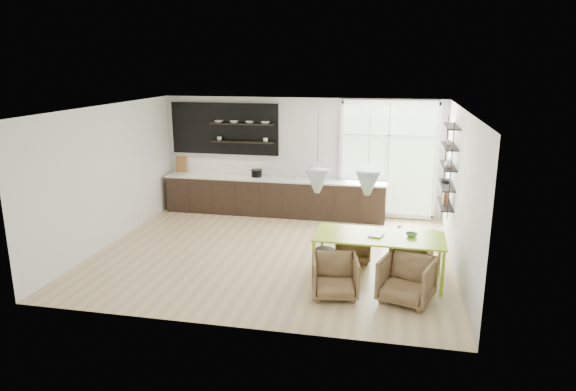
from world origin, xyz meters
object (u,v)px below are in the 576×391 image
object	(u,v)px
armchair_back_right	(412,248)
armchair_front_right	(407,280)
armchair_front_left	(335,276)
dining_table	(379,239)
wire_stool	(325,258)
armchair_back_left	(353,244)

from	to	relation	value
armchair_back_right	armchair_front_right	size ratio (longest dim) A/B	0.90
armchair_front_left	armchair_front_right	world-z (taller)	armchair_front_right
dining_table	armchair_front_left	bearing A→B (deg)	-127.67
armchair_back_right	armchair_front_left	world-z (taller)	armchair_front_left
armchair_front_right	wire_stool	world-z (taller)	armchair_front_right
armchair_front_left	wire_stool	distance (m)	0.91
armchair_front_right	armchair_back_left	bearing A→B (deg)	139.16
armchair_front_left	armchair_front_right	distance (m)	1.15
armchair_front_left	wire_stool	xyz separation A→B (m)	(-0.28, 0.87, -0.04)
armchair_back_right	wire_stool	distance (m)	1.75
armchair_back_right	armchair_front_left	size ratio (longest dim) A/B	0.96
armchair_back_left	wire_stool	bearing A→B (deg)	57.91
armchair_front_left	wire_stool	bearing A→B (deg)	97.62
dining_table	wire_stool	bearing A→B (deg)	178.59
armchair_back_left	armchair_front_right	size ratio (longest dim) A/B	0.85
armchair_back_left	armchair_front_left	xyz separation A→B (m)	(-0.16, -1.69, 0.03)
dining_table	wire_stool	size ratio (longest dim) A/B	4.74
wire_stool	armchair_back_right	bearing A→B (deg)	27.31
armchair_back_left	armchair_front_left	distance (m)	1.70
dining_table	armchair_back_right	bearing A→B (deg)	55.70
armchair_back_right	armchair_front_right	xyz separation A→B (m)	(-0.12, -1.62, 0.04)
armchair_front_left	armchair_back_right	bearing A→B (deg)	42.36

